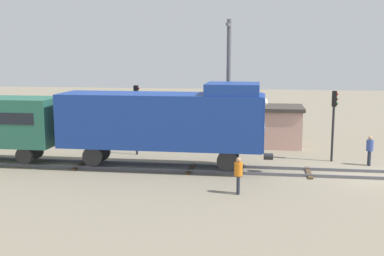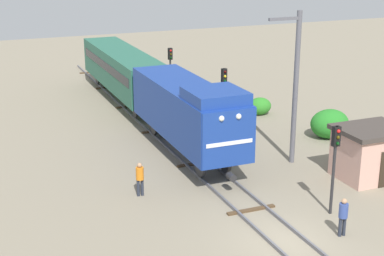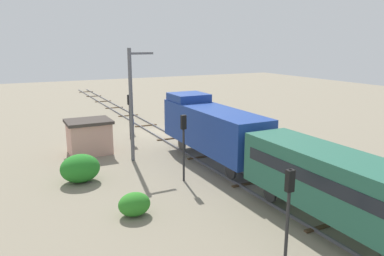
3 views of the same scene
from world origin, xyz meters
name	(u,v)px [view 3 (image 3 of 3)]	position (x,y,z in m)	size (l,w,h in m)	color
ground_plane	(157,132)	(0.00, 0.00, 0.00)	(113.86, 113.86, 0.00)	gray
railway_track	(157,131)	(0.00, 0.00, 0.07)	(2.40, 75.91, 0.16)	#595960
locomotive	(211,126)	(0.00, 10.91, 2.77)	(2.90, 11.60, 4.60)	navy
passenger_car_leading	(367,194)	(0.00, 24.25, 2.52)	(2.84, 14.00, 3.66)	#26604C
traffic_signal_near	(130,109)	(3.20, 1.55, 2.89)	(0.32, 0.34, 4.15)	#262628
traffic_signal_mid	(183,136)	(3.40, 13.41, 3.01)	(0.32, 0.34, 4.34)	#262628
traffic_signal_far	(289,198)	(3.60, 23.51, 2.74)	(0.32, 0.34, 3.93)	#262628
worker_near_track	(132,124)	(2.40, -0.39, 1.00)	(0.38, 0.38, 1.70)	#262B38
worker_by_signal	(228,132)	(-4.20, 6.69, 1.00)	(0.38, 0.38, 1.70)	#262B38
catenary_mast	(132,103)	(4.94, 7.82, 4.44)	(1.94, 0.28, 8.39)	#595960
relay_hut	(89,136)	(7.50, 4.35, 1.39)	(3.50, 2.90, 2.74)	#D19E8C
bush_near	(134,204)	(7.82, 16.75, 0.61)	(1.68, 1.38, 1.22)	#2E8126
bush_mid	(80,168)	(9.40, 10.59, 0.91)	(2.50, 2.04, 1.82)	#267D26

